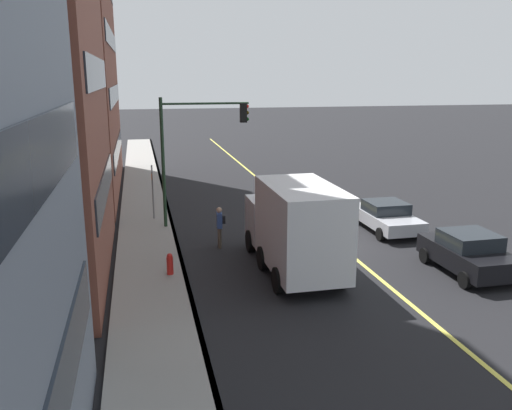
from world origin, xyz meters
The scene contains 12 objects.
ground centered at (0.00, 0.00, 0.00)m, with size 200.00×200.00×0.00m, color black.
sidewalk_slab centered at (0.00, 8.09, 0.07)m, with size 80.00×2.59×0.15m, color gray.
curb_edge centered at (0.00, 6.88, 0.07)m, with size 80.00×0.16×0.15m, color slate.
lane_stripe_center centered at (0.00, 0.00, 0.01)m, with size 80.00×0.16×0.01m, color #D8CC4C.
building_glass_right centered at (13.60, 15.20, 11.03)m, with size 17.00×11.29×22.05m.
car_black centered at (-4.92, -3.43, 0.79)m, with size 3.96×2.12×1.57m.
car_silver centered at (0.89, -2.98, 0.71)m, with size 4.41×2.10×1.39m.
truck_white centered at (-3.37, 2.79, 1.78)m, with size 6.53×2.53×3.42m.
pedestrian_with_backpack centered at (0.09, 5.08, 1.04)m, with size 0.43×0.38×1.77m.
traffic_light_mast centered at (3.37, 5.69, 4.25)m, with size 0.28×4.17×6.21m.
street_sign_post centered at (4.94, 7.70, 1.69)m, with size 0.60×0.08×2.87m.
fire_hydrant centered at (-3.00, 7.40, 0.47)m, with size 0.24×0.24×0.94m.
Camera 1 is at (-21.19, 8.30, 7.14)m, focal length 36.88 mm.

